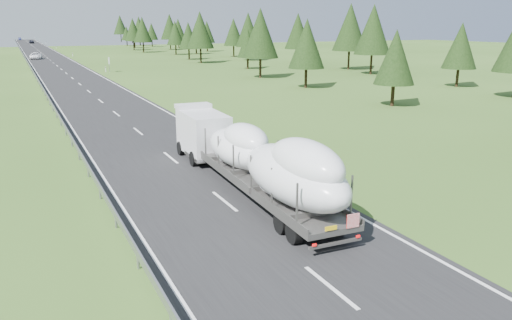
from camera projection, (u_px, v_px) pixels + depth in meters
name	position (u px, v px, depth m)	size (l,w,h in m)	color
ground	(330.00, 287.00, 16.15)	(400.00, 400.00, 0.00)	#34551C
road_surface	(57.00, 65.00, 102.95)	(10.00, 400.00, 0.02)	black
guardrail	(28.00, 63.00, 100.51)	(0.10, 400.00, 0.76)	slate
marker_posts	(63.00, 50.00, 153.29)	(0.13, 350.08, 1.00)	silver
highway_sign	(109.00, 62.00, 88.15)	(0.08, 0.90, 2.60)	slate
tree_line_right	(239.00, 31.00, 113.75)	(28.20, 268.20, 12.41)	black
boat_truck	(255.00, 155.00, 24.50)	(3.05, 17.70, 3.81)	silver
distant_van	(36.00, 56.00, 121.58)	(2.60, 5.65, 1.57)	white
distant_car_dark	(31.00, 42.00, 220.72)	(1.83, 4.55, 1.55)	black
distant_car_blue	(20.00, 39.00, 266.25)	(1.45, 4.15, 1.37)	#191E47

